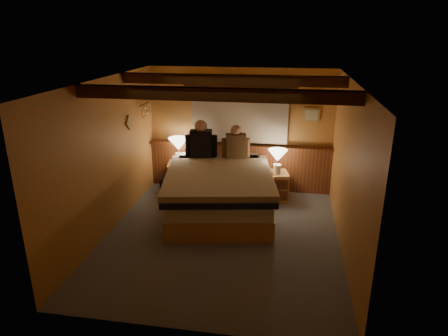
% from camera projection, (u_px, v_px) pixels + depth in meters
% --- Properties ---
extents(floor, '(4.20, 4.20, 0.00)m').
position_uv_depth(floor, '(222.00, 236.00, 6.26)').
color(floor, '#565B66').
rests_on(floor, ground).
extents(ceiling, '(4.20, 4.20, 0.00)m').
position_uv_depth(ceiling, '(222.00, 81.00, 5.47)').
color(ceiling, '#DBA052').
rests_on(ceiling, wall_back).
extents(wall_back, '(3.60, 0.00, 3.60)m').
position_uv_depth(wall_back, '(240.00, 130.00, 7.82)').
color(wall_back, '#CD8E49').
rests_on(wall_back, floor).
extents(wall_left, '(0.00, 4.20, 4.20)m').
position_uv_depth(wall_left, '(107.00, 158.00, 6.14)').
color(wall_left, '#CD8E49').
rests_on(wall_left, floor).
extents(wall_right, '(0.00, 4.20, 4.20)m').
position_uv_depth(wall_right, '(348.00, 171.00, 5.59)').
color(wall_right, '#CD8E49').
rests_on(wall_right, floor).
extents(wall_front, '(3.60, 0.00, 3.60)m').
position_uv_depth(wall_front, '(186.00, 231.00, 3.91)').
color(wall_front, '#CD8E49').
rests_on(wall_front, floor).
extents(wainscot, '(3.60, 0.23, 0.94)m').
position_uv_depth(wainscot, '(239.00, 165.00, 8.00)').
color(wainscot, brown).
rests_on(wainscot, wall_back).
extents(curtain_window, '(2.18, 0.09, 1.11)m').
position_uv_depth(curtain_window, '(240.00, 114.00, 7.65)').
color(curtain_window, '#442811').
rests_on(curtain_window, wall_back).
extents(ceiling_beams, '(3.60, 1.65, 0.16)m').
position_uv_depth(ceiling_beams, '(223.00, 86.00, 5.64)').
color(ceiling_beams, '#442811').
rests_on(ceiling_beams, ceiling).
extents(coat_rail, '(0.05, 0.55, 0.24)m').
position_uv_depth(coat_rail, '(145.00, 109.00, 7.44)').
color(coat_rail, silver).
rests_on(coat_rail, wall_left).
extents(framed_print, '(0.30, 0.04, 0.25)m').
position_uv_depth(framed_print, '(311.00, 115.00, 7.47)').
color(framed_print, '#A68B53').
rests_on(framed_print, wall_back).
extents(bed, '(2.10, 2.55, 0.78)m').
position_uv_depth(bed, '(219.00, 191.00, 6.94)').
color(bed, tan).
rests_on(bed, floor).
extents(nightstand_left, '(0.59, 0.55, 0.57)m').
position_uv_depth(nightstand_left, '(182.00, 177.00, 7.96)').
color(nightstand_left, tan).
rests_on(nightstand_left, floor).
extents(nightstand_right, '(0.57, 0.53, 0.54)m').
position_uv_depth(nightstand_right, '(274.00, 186.00, 7.52)').
color(nightstand_right, tan).
rests_on(nightstand_right, floor).
extents(lamp_left, '(0.39, 0.39, 0.50)m').
position_uv_depth(lamp_left, '(178.00, 145.00, 7.77)').
color(lamp_left, white).
rests_on(lamp_left, nightstand_left).
extents(lamp_right, '(0.35, 0.35, 0.46)m').
position_uv_depth(lamp_right, '(278.00, 157.00, 7.28)').
color(lamp_right, white).
rests_on(lamp_right, nightstand_right).
extents(person_left, '(0.60, 0.30, 0.74)m').
position_uv_depth(person_left, '(201.00, 142.00, 7.49)').
color(person_left, black).
rests_on(person_left, bed).
extents(person_right, '(0.53, 0.28, 0.65)m').
position_uv_depth(person_right, '(236.00, 144.00, 7.46)').
color(person_right, '#533921').
rests_on(person_right, bed).
extents(duffel_bag, '(0.58, 0.40, 0.39)m').
position_uv_depth(duffel_bag, '(175.00, 185.00, 7.86)').
color(duffel_bag, black).
rests_on(duffel_bag, floor).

